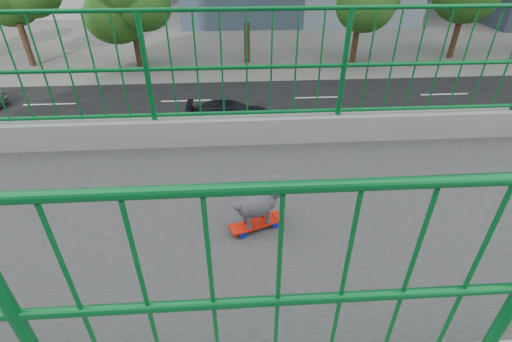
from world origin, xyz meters
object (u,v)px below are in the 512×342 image
object	(u,v)px
skateboard	(256,224)
car_2	(397,137)
poodle	(259,202)
car_3	(231,114)

from	to	relation	value
skateboard	car_2	bearing A→B (deg)	128.71
skateboard	poodle	size ratio (longest dim) A/B	1.07
poodle	skateboard	bearing A→B (deg)	-90.00
poodle	car_3	distance (m)	16.99
skateboard	poodle	distance (m)	0.22
skateboard	poodle	world-z (taller)	poodle
poodle	car_2	size ratio (longest dim) A/B	0.08
car_2	car_3	distance (m)	8.27
poodle	car_3	world-z (taller)	poodle
poodle	car_2	bearing A→B (deg)	128.77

